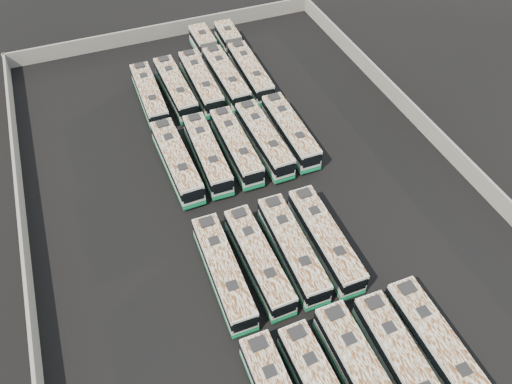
{
  "coord_description": "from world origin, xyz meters",
  "views": [
    {
      "loc": [
        -12.65,
        -30.67,
        38.14
      ],
      "look_at": [
        -0.08,
        1.02,
        1.6
      ],
      "focal_mm": 35.0,
      "sensor_mm": 36.0,
      "label": 1
    }
  ],
  "objects_px": {
    "bus_front_right": "(403,365)",
    "bus_back_far_left": "(149,95)",
    "bus_midback_center": "(236,146)",
    "bus_back_center": "(201,82)",
    "bus_midfront_left": "(259,260)",
    "bus_back_far_right": "(242,60)",
    "bus_front_center": "(363,377)",
    "bus_midback_far_left": "(177,161)",
    "bus_front_far_right": "(438,348)",
    "bus_midback_right": "(264,139)",
    "bus_midfront_right": "(325,239)",
    "bus_midfront_center": "(292,249)",
    "bus_back_left": "(176,88)",
    "bus_back_right": "(218,65)",
    "bus_midfront_far_left": "(223,271)",
    "bus_midback_left": "(207,154)",
    "bus_midback_far_right": "(290,131)"
  },
  "relations": [
    {
      "from": "bus_midfront_center",
      "to": "bus_midback_right",
      "type": "bearing_deg",
      "value": 78.37
    },
    {
      "from": "bus_midback_left",
      "to": "bus_back_far_left",
      "type": "xyz_separation_m",
      "value": [
        -3.34,
        12.67,
        -0.02
      ]
    },
    {
      "from": "bus_midback_right",
      "to": "bus_midback_far_left",
      "type": "bearing_deg",
      "value": 178.43
    },
    {
      "from": "bus_back_far_left",
      "to": "bus_back_left",
      "type": "bearing_deg",
      "value": 4.53
    },
    {
      "from": "bus_midback_far_right",
      "to": "bus_back_left",
      "type": "bearing_deg",
      "value": 127.99
    },
    {
      "from": "bus_midfront_right",
      "to": "bus_back_left",
      "type": "bearing_deg",
      "value": 103.49
    },
    {
      "from": "bus_front_right",
      "to": "bus_back_far_right",
      "type": "bearing_deg",
      "value": 86.48
    },
    {
      "from": "bus_midfront_right",
      "to": "bus_midback_center",
      "type": "bearing_deg",
      "value": 102.43
    },
    {
      "from": "bus_midfront_center",
      "to": "bus_back_far_right",
      "type": "height_order",
      "value": "same"
    },
    {
      "from": "bus_back_left",
      "to": "bus_back_far_left",
      "type": "bearing_deg",
      "value": -177.69
    },
    {
      "from": "bus_front_far_right",
      "to": "bus_midback_center",
      "type": "bearing_deg",
      "value": 103.07
    },
    {
      "from": "bus_back_left",
      "to": "bus_back_center",
      "type": "bearing_deg",
      "value": -1.97
    },
    {
      "from": "bus_midfront_right",
      "to": "bus_back_far_right",
      "type": "height_order",
      "value": "bus_midfront_right"
    },
    {
      "from": "bus_front_far_right",
      "to": "bus_midfront_center",
      "type": "distance_m",
      "value": 14.43
    },
    {
      "from": "bus_midfront_right",
      "to": "bus_back_far_left",
      "type": "height_order",
      "value": "bus_midfront_right"
    },
    {
      "from": "bus_front_far_right",
      "to": "bus_midback_right",
      "type": "bearing_deg",
      "value": 96.55
    },
    {
      "from": "bus_back_far_left",
      "to": "bus_back_right",
      "type": "relative_size",
      "value": 0.62
    },
    {
      "from": "bus_midback_center",
      "to": "bus_back_center",
      "type": "distance_m",
      "value": 12.87
    },
    {
      "from": "bus_front_right",
      "to": "bus_midback_right",
      "type": "height_order",
      "value": "bus_front_right"
    },
    {
      "from": "bus_back_left",
      "to": "bus_back_right",
      "type": "relative_size",
      "value": 0.63
    },
    {
      "from": "bus_midfront_right",
      "to": "bus_midback_far_left",
      "type": "distance_m",
      "value": 18.09
    },
    {
      "from": "bus_midback_left",
      "to": "bus_back_far_right",
      "type": "relative_size",
      "value": 0.64
    },
    {
      "from": "bus_midback_far_left",
      "to": "bus_midback_center",
      "type": "relative_size",
      "value": 1.04
    },
    {
      "from": "bus_midfront_left",
      "to": "bus_back_far_left",
      "type": "distance_m",
      "value": 27.86
    },
    {
      "from": "bus_midback_center",
      "to": "bus_back_far_left",
      "type": "relative_size",
      "value": 1.0
    },
    {
      "from": "bus_midback_far_right",
      "to": "bus_midfront_center",
      "type": "bearing_deg",
      "value": -113.32
    },
    {
      "from": "bus_midfront_left",
      "to": "bus_back_far_right",
      "type": "relative_size",
      "value": 0.63
    },
    {
      "from": "bus_front_far_right",
      "to": "bus_back_center",
      "type": "relative_size",
      "value": 0.99
    },
    {
      "from": "bus_midback_far_right",
      "to": "bus_back_center",
      "type": "xyz_separation_m",
      "value": [
        -6.57,
        12.72,
        0.04
      ]
    },
    {
      "from": "bus_midback_center",
      "to": "bus_back_far_left",
      "type": "bearing_deg",
      "value": 118.18
    },
    {
      "from": "bus_front_right",
      "to": "bus_back_far_left",
      "type": "relative_size",
      "value": 1.03
    },
    {
      "from": "bus_front_right",
      "to": "bus_midback_right",
      "type": "xyz_separation_m",
      "value": [
        0.02,
        27.88,
        -0.01
      ]
    },
    {
      "from": "bus_back_right",
      "to": "bus_midback_center",
      "type": "bearing_deg",
      "value": -102.07
    },
    {
      "from": "bus_front_center",
      "to": "bus_midfront_right",
      "type": "xyz_separation_m",
      "value": [
        3.25,
        12.6,
        -0.03
      ]
    },
    {
      "from": "bus_midfront_left",
      "to": "bus_midback_center",
      "type": "bearing_deg",
      "value": 76.26
    },
    {
      "from": "bus_front_center",
      "to": "bus_back_far_right",
      "type": "distance_m",
      "value": 44.01
    },
    {
      "from": "bus_front_right",
      "to": "bus_midback_center",
      "type": "height_order",
      "value": "bus_front_right"
    },
    {
      "from": "bus_midback_center",
      "to": "bus_back_left",
      "type": "xyz_separation_m",
      "value": [
        -3.29,
        12.9,
        0.02
      ]
    },
    {
      "from": "bus_midback_right",
      "to": "bus_back_far_right",
      "type": "distance_m",
      "value": 16.23
    },
    {
      "from": "bus_midfront_left",
      "to": "bus_back_right",
      "type": "distance_m",
      "value": 31.46
    },
    {
      "from": "bus_back_far_right",
      "to": "bus_back_center",
      "type": "bearing_deg",
      "value": -154.86
    },
    {
      "from": "bus_front_center",
      "to": "bus_front_right",
      "type": "bearing_deg",
      "value": -4.77
    },
    {
      "from": "bus_front_far_right",
      "to": "bus_midback_right",
      "type": "xyz_separation_m",
      "value": [
        -3.25,
        27.74,
        -0.02
      ]
    },
    {
      "from": "bus_front_right",
      "to": "bus_midback_left",
      "type": "height_order",
      "value": "bus_front_right"
    },
    {
      "from": "bus_front_far_right",
      "to": "bus_back_far_left",
      "type": "bearing_deg",
      "value": 107.9
    },
    {
      "from": "bus_midfront_far_left",
      "to": "bus_back_center",
      "type": "bearing_deg",
      "value": 77.43
    },
    {
      "from": "bus_midback_left",
      "to": "bus_front_center",
      "type": "bearing_deg",
      "value": -81.91
    },
    {
      "from": "bus_midback_left",
      "to": "bus_midback_center",
      "type": "bearing_deg",
      "value": 1.19
    },
    {
      "from": "bus_midback_left",
      "to": "bus_back_far_left",
      "type": "distance_m",
      "value": 13.1
    },
    {
      "from": "bus_midfront_left",
      "to": "bus_back_far_right",
      "type": "xyz_separation_m",
      "value": [
        10.02,
        30.78,
        0.02
      ]
    }
  ]
}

